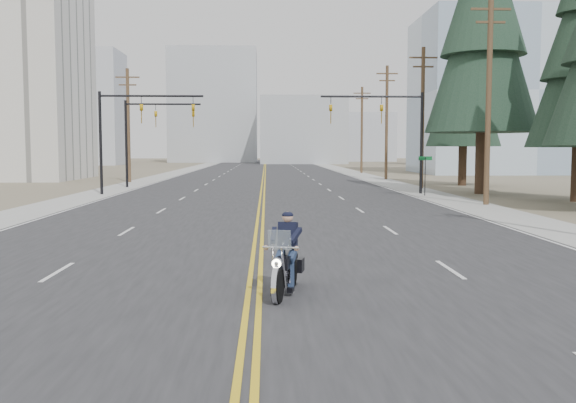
% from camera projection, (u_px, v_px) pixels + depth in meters
% --- Properties ---
extents(ground_plane, '(400.00, 400.00, 0.00)m').
position_uv_depth(ground_plane, '(252.00, 311.00, 12.35)').
color(ground_plane, '#776D56').
rests_on(ground_plane, ground).
extents(road, '(20.00, 200.00, 0.01)m').
position_uv_depth(road, '(264.00, 173.00, 82.08)').
color(road, '#303033').
rests_on(road, ground).
extents(sidewalk_left, '(3.00, 200.00, 0.01)m').
position_uv_depth(sidewalk_left, '(174.00, 173.00, 81.69)').
color(sidewalk_left, '#A5A5A0').
rests_on(sidewalk_left, ground).
extents(sidewalk_right, '(3.00, 200.00, 0.01)m').
position_uv_depth(sidewalk_right, '(354.00, 173.00, 82.46)').
color(sidewalk_right, '#A5A5A0').
rests_on(sidewalk_right, ground).
extents(traffic_mast_left, '(7.10, 0.26, 7.00)m').
position_uv_depth(traffic_mast_left, '(130.00, 122.00, 43.52)').
color(traffic_mast_left, black).
rests_on(traffic_mast_left, ground).
extents(traffic_mast_right, '(7.10, 0.26, 7.00)m').
position_uv_depth(traffic_mast_right, '(393.00, 122.00, 44.12)').
color(traffic_mast_right, black).
rests_on(traffic_mast_right, ground).
extents(traffic_mast_far, '(6.10, 0.26, 7.00)m').
position_uv_depth(traffic_mast_far, '(147.00, 127.00, 51.48)').
color(traffic_mast_far, black).
rests_on(traffic_mast_far, ground).
extents(street_sign, '(0.90, 0.06, 2.62)m').
position_uv_depth(street_sign, '(425.00, 169.00, 42.45)').
color(street_sign, black).
rests_on(street_sign, ground).
extents(utility_pole_b, '(2.20, 0.30, 11.50)m').
position_uv_depth(utility_pole_b, '(489.00, 97.00, 35.19)').
color(utility_pole_b, brown).
rests_on(utility_pole_b, ground).
extents(utility_pole_c, '(2.20, 0.30, 11.00)m').
position_uv_depth(utility_pole_c, '(422.00, 115.00, 50.15)').
color(utility_pole_c, brown).
rests_on(utility_pole_c, ground).
extents(utility_pole_d, '(2.20, 0.30, 11.50)m').
position_uv_depth(utility_pole_d, '(387.00, 121.00, 65.07)').
color(utility_pole_d, brown).
rests_on(utility_pole_d, ground).
extents(utility_pole_e, '(2.20, 0.30, 11.00)m').
position_uv_depth(utility_pole_e, '(362.00, 128.00, 82.02)').
color(utility_pole_e, brown).
rests_on(utility_pole_e, ground).
extents(utility_pole_left, '(2.20, 0.30, 10.50)m').
position_uv_depth(utility_pole_left, '(128.00, 123.00, 59.30)').
color(utility_pole_left, brown).
rests_on(utility_pole_left, ground).
extents(glass_building, '(24.00, 16.00, 20.00)m').
position_uv_depth(glass_building, '(513.00, 95.00, 82.33)').
color(glass_building, '#9EB5CC').
rests_on(glass_building, ground).
extents(haze_bldg_a, '(14.00, 12.00, 22.00)m').
position_uv_depth(haze_bldg_a, '(85.00, 108.00, 124.83)').
color(haze_bldg_a, '#B7BCC6').
rests_on(haze_bldg_a, ground).
extents(haze_bldg_b, '(18.00, 14.00, 14.00)m').
position_uv_depth(haze_bldg_b, '(303.00, 131.00, 136.55)').
color(haze_bldg_b, '#ADB2B7').
rests_on(haze_bldg_b, ground).
extents(haze_bldg_c, '(16.00, 12.00, 18.00)m').
position_uv_depth(haze_bldg_c, '(474.00, 118.00, 122.52)').
color(haze_bldg_c, '#B7BCC6').
rests_on(haze_bldg_c, ground).
extents(haze_bldg_d, '(20.00, 15.00, 26.00)m').
position_uv_depth(haze_bldg_d, '(214.00, 107.00, 150.33)').
color(haze_bldg_d, '#ADB2B7').
rests_on(haze_bldg_d, ground).
extents(haze_bldg_e, '(14.00, 14.00, 12.00)m').
position_uv_depth(haze_bldg_e, '(364.00, 137.00, 162.11)').
color(haze_bldg_e, '#B7BCC6').
rests_on(haze_bldg_e, ground).
extents(haze_bldg_f, '(12.00, 12.00, 16.00)m').
position_uv_depth(haze_bldg_f, '(36.00, 126.00, 139.51)').
color(haze_bldg_f, '#ADB2B7').
rests_on(haze_bldg_f, ground).
extents(motorcyclist, '(1.43, 2.42, 1.77)m').
position_uv_depth(motorcyclist, '(285.00, 254.00, 13.68)').
color(motorcyclist, black).
rests_on(motorcyclist, ground).
extents(conifer_tall, '(7.67, 7.67, 21.31)m').
position_uv_depth(conifer_tall, '(484.00, 15.00, 43.61)').
color(conifer_tall, '#382619').
rests_on(conifer_tall, ground).
extents(conifer_far, '(6.23, 6.23, 16.69)m').
position_uv_depth(conifer_far, '(465.00, 72.00, 53.98)').
color(conifer_far, '#382619').
rests_on(conifer_far, ground).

